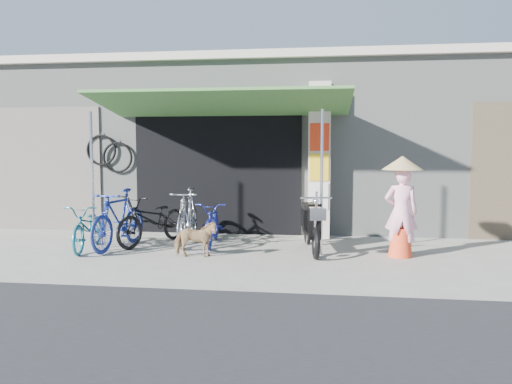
# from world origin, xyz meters

# --- Properties ---
(ground) EXTENTS (80.00, 80.00, 0.00)m
(ground) POSITION_xyz_m (0.00, 0.00, 0.00)
(ground) COLOR #9B968C
(ground) RESTS_ON ground
(bicycle_shop) EXTENTS (12.30, 5.30, 3.66)m
(bicycle_shop) POSITION_xyz_m (-0.00, 5.09, 1.83)
(bicycle_shop) COLOR gray
(bicycle_shop) RESTS_ON ground
(shop_pillar) EXTENTS (0.42, 0.44, 3.00)m
(shop_pillar) POSITION_xyz_m (0.85, 2.45, 1.50)
(shop_pillar) COLOR beige
(shop_pillar) RESTS_ON ground
(awning) EXTENTS (4.60, 1.88, 2.72)m
(awning) POSITION_xyz_m (-0.90, 1.63, 2.51)
(awning) COLOR #386B30
(awning) RESTS_ON ground
(neighbour_left) EXTENTS (2.60, 0.06, 2.60)m
(neighbour_left) POSITION_xyz_m (-5.00, 2.59, 1.30)
(neighbour_left) COLOR #6B665B
(neighbour_left) RESTS_ON ground
(bike_teal) EXTENTS (0.76, 1.57, 0.79)m
(bike_teal) POSITION_xyz_m (-3.05, 0.66, 0.40)
(bike_teal) COLOR #196973
(bike_teal) RESTS_ON ground
(bike_blue) EXTENTS (0.71, 1.76, 1.03)m
(bike_blue) POSITION_xyz_m (-2.58, 0.84, 0.51)
(bike_blue) COLOR navy
(bike_blue) RESTS_ON ground
(bike_black) EXTENTS (1.27, 1.83, 0.91)m
(bike_black) POSITION_xyz_m (-2.11, 1.28, 0.46)
(bike_black) COLOR black
(bike_black) RESTS_ON ground
(bike_silver) EXTENTS (0.58, 1.71, 1.01)m
(bike_silver) POSITION_xyz_m (-1.51, 1.42, 0.51)
(bike_silver) COLOR #AFB0B4
(bike_silver) RESTS_ON ground
(bike_navy) EXTENTS (0.68, 1.56, 0.79)m
(bike_navy) POSITION_xyz_m (-1.03, 1.38, 0.40)
(bike_navy) COLOR navy
(bike_navy) RESTS_ON ground
(street_dog) EXTENTS (0.73, 0.41, 0.59)m
(street_dog) POSITION_xyz_m (-1.09, 0.33, 0.29)
(street_dog) COLOR #A18D55
(street_dog) RESTS_ON ground
(moped) EXTENTS (0.53, 1.73, 0.98)m
(moped) POSITION_xyz_m (0.73, 1.07, 0.45)
(moped) COLOR black
(moped) RESTS_ON ground
(nun) EXTENTS (0.64, 0.64, 1.62)m
(nun) POSITION_xyz_m (2.17, 0.81, 0.81)
(nun) COLOR #FFABC4
(nun) RESTS_ON ground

